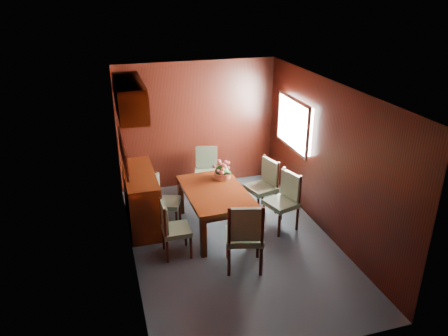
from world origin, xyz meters
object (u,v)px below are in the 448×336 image
object	(u,v)px
flower_centerpiece	(222,169)
chair_head	(245,233)
dining_table	(215,196)
chair_left_near	(172,226)
chair_right_near	(285,198)
sideboard	(141,198)

from	to	relation	value
flower_centerpiece	chair_head	bearing A→B (deg)	-95.11
dining_table	chair_left_near	world-z (taller)	chair_left_near
dining_table	chair_right_near	xyz separation A→B (m)	(1.08, -0.25, -0.07)
dining_table	chair_head	xyz separation A→B (m)	(0.09, -1.17, -0.01)
chair_head	sideboard	bearing A→B (deg)	139.99
sideboard	chair_head	size ratio (longest dim) A/B	1.33
chair_right_near	flower_centerpiece	size ratio (longest dim) A/B	3.01
sideboard	chair_left_near	world-z (taller)	sideboard
dining_table	chair_left_near	xyz separation A→B (m)	(-0.80, -0.52, -0.12)
sideboard	flower_centerpiece	bearing A→B (deg)	-4.02
sideboard	chair_right_near	world-z (taller)	chair_right_near
dining_table	flower_centerpiece	world-z (taller)	flower_centerpiece
dining_table	chair_left_near	distance (m)	0.96
chair_head	flower_centerpiece	bearing A→B (deg)	99.66
chair_left_near	chair_head	world-z (taller)	chair_head
chair_left_near	chair_right_near	size ratio (longest dim) A/B	0.90
dining_table	sideboard	bearing A→B (deg)	152.12
chair_right_near	sideboard	bearing A→B (deg)	54.03
sideboard	chair_right_near	distance (m)	2.32
dining_table	chair_right_near	distance (m)	1.11
chair_left_near	chair_head	size ratio (longest dim) A/B	0.82
chair_left_near	chair_right_near	xyz separation A→B (m)	(1.88, 0.27, 0.05)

